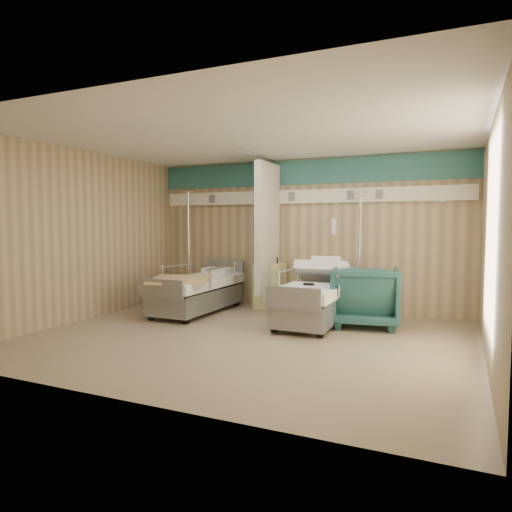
# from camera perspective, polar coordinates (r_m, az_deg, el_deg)

# --- Properties ---
(ground) EXTENTS (6.00, 5.00, 0.00)m
(ground) POSITION_cam_1_polar(r_m,az_deg,el_deg) (6.47, -1.22, -10.20)
(ground) COLOR gray
(ground) RESTS_ON ground
(room_walls) EXTENTS (6.04, 5.04, 2.82)m
(room_walls) POSITION_cam_1_polar(r_m,az_deg,el_deg) (6.53, -0.53, 6.41)
(room_walls) COLOR tan
(room_walls) RESTS_ON ground
(bed_right) EXTENTS (1.00, 2.16, 0.63)m
(bed_right) POSITION_cam_1_polar(r_m,az_deg,el_deg) (7.39, 7.38, -5.96)
(bed_right) COLOR white
(bed_right) RESTS_ON ground
(bed_left) EXTENTS (1.00, 2.16, 0.63)m
(bed_left) POSITION_cam_1_polar(r_m,az_deg,el_deg) (8.28, -7.40, -4.87)
(bed_left) COLOR white
(bed_left) RESTS_ON ground
(bedside_cabinet) EXTENTS (0.50, 0.48, 0.85)m
(bedside_cabinet) POSITION_cam_1_polar(r_m,az_deg,el_deg) (8.59, 1.76, -3.78)
(bedside_cabinet) COLOR #DDDC8A
(bedside_cabinet) RESTS_ON ground
(visitor_armchair) EXTENTS (1.16, 1.18, 0.94)m
(visitor_armchair) POSITION_cam_1_polar(r_m,az_deg,el_deg) (7.33, 13.53, -4.89)
(visitor_armchair) COLOR #1D4748
(visitor_armchair) RESTS_ON ground
(waffle_blanket) EXTENTS (0.68, 0.64, 0.06)m
(waffle_blanket) POSITION_cam_1_polar(r_m,az_deg,el_deg) (7.27, 13.84, -0.98)
(waffle_blanket) COLOR silver
(waffle_blanket) RESTS_ON visitor_armchair
(iv_stand_right) EXTENTS (0.39, 0.39, 2.16)m
(iv_stand_right) POSITION_cam_1_polar(r_m,az_deg,el_deg) (8.19, 12.75, -4.15)
(iv_stand_right) COLOR silver
(iv_stand_right) RESTS_ON ground
(iv_stand_left) EXTENTS (0.40, 0.40, 2.24)m
(iv_stand_left) POSITION_cam_1_polar(r_m,az_deg,el_deg) (9.20, -8.37, -3.09)
(iv_stand_left) COLOR silver
(iv_stand_left) RESTS_ON ground
(call_remote) EXTENTS (0.16, 0.08, 0.04)m
(call_remote) POSITION_cam_1_polar(r_m,az_deg,el_deg) (7.20, 6.59, -3.53)
(call_remote) COLOR black
(call_remote) RESTS_ON bed_right
(tan_blanket) EXTENTS (1.37, 1.49, 0.04)m
(tan_blanket) POSITION_cam_1_polar(r_m,az_deg,el_deg) (7.88, -9.45, -2.89)
(tan_blanket) COLOR tan
(tan_blanket) RESTS_ON bed_left
(toiletry_bag) EXTENTS (0.24, 0.19, 0.12)m
(toiletry_bag) POSITION_cam_1_polar(r_m,az_deg,el_deg) (8.59, 1.90, -0.53)
(toiletry_bag) COLOR black
(toiletry_bag) RESTS_ON bedside_cabinet
(white_cup) EXTENTS (0.13, 0.13, 0.14)m
(white_cup) POSITION_cam_1_polar(r_m,az_deg,el_deg) (8.53, 1.39, -0.50)
(white_cup) COLOR white
(white_cup) RESTS_ON bedside_cabinet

